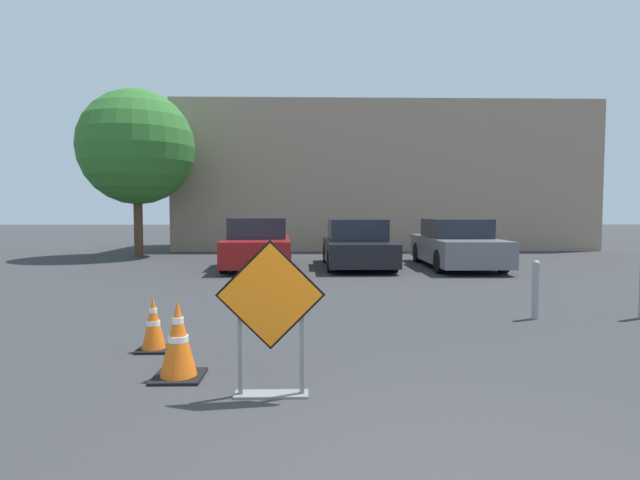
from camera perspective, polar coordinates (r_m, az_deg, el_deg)
The scene contains 10 objects.
ground_plane at distance 12.71m, azimuth 2.67°, elevation -4.34°, with size 96.00×96.00×0.00m, color #333335.
road_closed_sign at distance 4.59m, azimuth -5.68°, elevation -8.01°, with size 1.00×0.20×1.45m.
traffic_cone_nearest at distance 5.37m, azimuth -15.90°, elevation -10.92°, with size 0.50×0.50×0.81m.
traffic_cone_second at distance 6.49m, azimuth -18.50°, elevation -9.09°, with size 0.38×0.38×0.67m.
parked_car_nearest at distance 15.03m, azimuth -7.13°, elevation -0.56°, with size 2.12×4.32×1.49m.
parked_car_second at distance 15.12m, azimuth 4.25°, elevation -0.60°, with size 1.98×4.28×1.45m.
parked_car_third at distance 15.59m, azimuth 15.31°, elevation -0.53°, with size 1.98×4.62×1.45m.
bollard_nearest at distance 8.57m, azimuth 23.42°, elevation -5.05°, with size 0.12×0.12×0.93m.
building_facade_backdrop at distance 23.47m, azimuth 6.86°, elevation 6.93°, with size 18.10×5.00×6.34m.
street_tree_behind_lot at distance 19.73m, azimuth -20.22°, elevation 9.89°, with size 4.18×4.18×6.11m.
Camera 1 is at (-0.89, -2.56, 1.71)m, focal length 28.00 mm.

